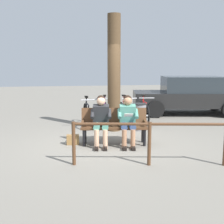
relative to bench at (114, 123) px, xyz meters
The scene contains 13 objects.
ground_plane 0.57m from the bench, ahead, with size 40.00×40.00×0.00m, color slate.
bench is the anchor object (origin of this frame).
person_reading 0.40m from the bench, 144.22° to the left, with size 0.53×0.81×1.20m.
person_companion 0.39m from the bench, 18.50° to the left, with size 0.53×0.81×1.20m.
handbag 1.08m from the bench, ahead, with size 0.30×0.14×0.24m, color olive.
tree_trunk 1.85m from the bench, 100.32° to the right, with size 0.37×0.37×3.33m, color #4C3823.
litter_bin 1.67m from the bench, 127.09° to the right, with size 0.41×0.41×0.80m.
bicycle_blue 2.77m from the bench, 121.72° to the right, with size 0.48×1.68×0.94m.
bicycle_red 2.46m from the bench, 109.20° to the right, with size 0.48×1.68×0.94m.
bicycle_orange 2.42m from the bench, 92.77° to the right, with size 0.54×1.65×0.94m.
bicycle_black 2.22m from the bench, 77.97° to the right, with size 0.48×1.68×0.94m.
railing_fence 1.70m from the bench, 102.94° to the left, with size 2.92×0.61×0.85m.
parked_car 5.31m from the bench, 134.34° to the right, with size 4.47×2.63×1.47m.
Camera 1 is at (1.00, 6.77, 1.92)m, focal length 46.28 mm.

